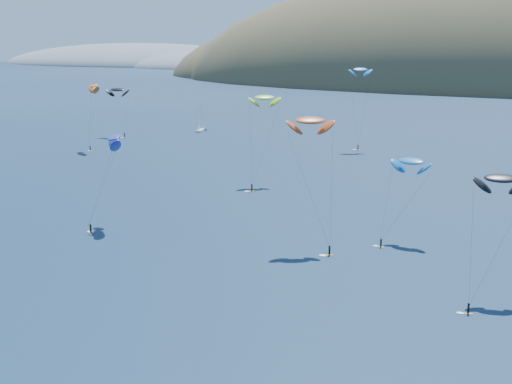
% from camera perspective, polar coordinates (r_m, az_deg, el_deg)
% --- Properties ---
extents(headland, '(460.00, 250.00, 60.00)m').
position_cam_1_polar(headland, '(937.07, -7.94, 9.90)').
color(headland, slate).
rests_on(headland, ground).
extents(sailboat, '(8.88, 7.75, 10.63)m').
position_cam_1_polar(sailboat, '(280.32, -4.46, 5.04)').
color(sailboat, silver).
rests_on(sailboat, ground).
extents(kitesurfer_1, '(8.58, 9.13, 23.06)m').
position_cam_1_polar(kitesurfer_1, '(239.38, -12.84, 8.27)').
color(kitesurfer_1, gold).
rests_on(kitesurfer_1, ground).
extents(kitesurfer_3, '(8.42, 16.35, 23.79)m').
position_cam_1_polar(kitesurfer_3, '(180.64, 0.70, 7.56)').
color(kitesurfer_3, gold).
rests_on(kitesurfer_3, ground).
extents(kitesurfer_4, '(7.96, 6.86, 28.04)m').
position_cam_1_polar(kitesurfer_4, '(237.48, 8.35, 9.66)').
color(kitesurfer_4, gold).
rests_on(kitesurfer_4, ground).
extents(kitesurfer_5, '(8.00, 10.44, 16.67)m').
position_cam_1_polar(kitesurfer_5, '(132.56, 12.31, 2.42)').
color(kitesurfer_5, gold).
rests_on(kitesurfer_5, ground).
extents(kitesurfer_7, '(7.89, 13.05, 19.13)m').
position_cam_1_polar(kitesurfer_7, '(107.13, 19.02, 1.02)').
color(kitesurfer_7, gold).
rests_on(kitesurfer_7, ground).
extents(kitesurfer_9, '(11.18, 9.81, 24.67)m').
position_cam_1_polar(kitesurfer_9, '(125.74, 4.37, 5.71)').
color(kitesurfer_9, gold).
rests_on(kitesurfer_9, ground).
extents(kitesurfer_10, '(8.28, 14.21, 19.66)m').
position_cam_1_polar(kitesurfer_10, '(142.98, -11.26, 4.29)').
color(kitesurfer_10, gold).
rests_on(kitesurfer_10, ground).
extents(kitesurfer_12, '(10.02, 6.68, 19.57)m').
position_cam_1_polar(kitesurfer_12, '(270.55, -11.01, 8.04)').
color(kitesurfer_12, gold).
rests_on(kitesurfer_12, ground).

